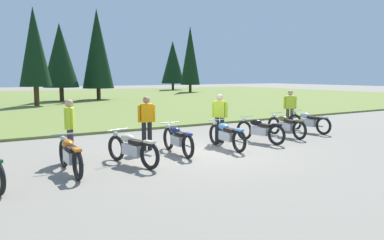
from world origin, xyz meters
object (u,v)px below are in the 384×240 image
Objects in this scene: motorcycle_silver at (308,122)px; rider_checking_bike at (220,115)px; rider_in_hivis_vest at (290,107)px; rider_with_back_turned at (147,120)px; motorcycle_cream at (132,148)px; rider_near_row_end at (70,126)px; motorcycle_black at (260,130)px; motorcycle_orange at (70,155)px; motorcycle_olive at (286,125)px; motorcycle_sky_blue at (226,135)px; motorcycle_navy at (177,139)px.

motorcycle_silver is 1.26× the size of rider_checking_bike.
rider_in_hivis_vest is 7.28m from rider_with_back_turned.
rider_near_row_end is (-1.23, 1.33, 0.51)m from motorcycle_cream.
motorcycle_silver is at bearing 0.26° from rider_checking_bike.
motorcycle_cream is 5.08m from motorcycle_black.
rider_near_row_end is at bearing 75.69° from motorcycle_orange.
motorcycle_cream is 6.76m from motorcycle_olive.
motorcycle_sky_blue is (4.96, 0.49, 0.00)m from motorcycle_orange.
motorcycle_cream and motorcycle_black have the same top height.
motorcycle_orange is 1.26× the size of rider_checking_bike.
motorcycle_orange is at bearing -171.55° from motorcycle_silver.
motorcycle_cream is 3.43m from motorcycle_sky_blue.
motorcycle_olive is at bearing -1.43° from rider_near_row_end.
motorcycle_navy is 1.22m from rider_with_back_turned.
motorcycle_sky_blue is at bearing 8.04° from motorcycle_cream.
motorcycle_sky_blue is 1.26× the size of rider_checking_bike.
rider_with_back_turned is (2.71, 1.57, 0.51)m from motorcycle_orange.
motorcycle_black is 6.30m from rider_near_row_end.
rider_checking_bike is at bearing -165.79° from rider_in_hivis_vest.
motorcycle_orange is at bearing -169.50° from motorcycle_navy.
motorcycle_sky_blue is 4.73m from rider_near_row_end.
rider_in_hivis_vest and rider_with_back_turned have the same top height.
rider_checking_bike is at bearing -179.74° from motorcycle_silver.
rider_with_back_turned is at bearing 30.03° from motorcycle_orange.
motorcycle_orange and motorcycle_silver have the same top height.
motorcycle_olive is at bearing 11.23° from motorcycle_sky_blue.
motorcycle_navy is at bearing 19.36° from motorcycle_cream.
rider_checking_bike is at bearing 174.03° from motorcycle_olive.
motorcycle_navy is 1.26× the size of rider_near_row_end.
motorcycle_orange is 6.63m from motorcycle_black.
motorcycle_black is (3.34, 0.16, 0.00)m from motorcycle_navy.
rider_with_back_turned reaches higher than motorcycle_black.
motorcycle_orange is 1.47m from rider_near_row_end.
rider_checking_bike is at bearing 21.45° from motorcycle_navy.
rider_in_hivis_vest is at bearing 14.21° from rider_checking_bike.
rider_with_back_turned is at bearing 177.20° from rider_checking_bike.
motorcycle_cream is 8.37m from motorcycle_silver.
rider_near_row_end is (-2.91, 0.73, 0.51)m from motorcycle_navy.
motorcycle_orange is 3.31m from motorcycle_navy.
motorcycle_olive is at bearing -168.61° from motorcycle_silver.
motorcycle_sky_blue is at bearing -113.67° from rider_checking_bike.
rider_in_hivis_vest is at bearing 28.67° from motorcycle_black.
motorcycle_cream is at bearing -160.64° from motorcycle_navy.
motorcycle_black is (6.59, 0.77, 0.00)m from motorcycle_orange.
motorcycle_orange and motorcycle_olive have the same top height.
rider_with_back_turned is at bearing 53.71° from motorcycle_cream.
rider_near_row_end is at bearing 174.79° from motorcycle_black.
rider_with_back_turned is at bearing 5.58° from rider_near_row_end.
motorcycle_olive is 1.61m from motorcycle_silver.
motorcycle_navy is (1.69, 0.59, 0.00)m from motorcycle_cream.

